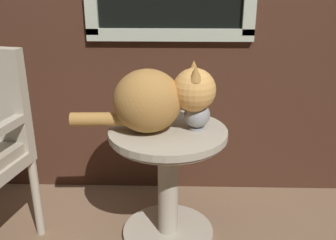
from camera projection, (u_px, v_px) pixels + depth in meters
name	position (u px, v px, depth m)	size (l,w,h in m)	color
wicker_side_table	(168.00, 167.00, 1.95)	(0.59, 0.59, 0.62)	#B2A893
cat	(157.00, 99.00, 1.80)	(0.69, 0.32, 0.33)	#AD7A3D
pewter_vase_with_ivy	(197.00, 112.00, 1.85)	(0.13, 0.13, 0.27)	#99999E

